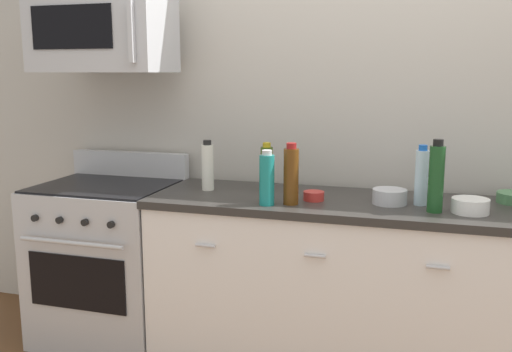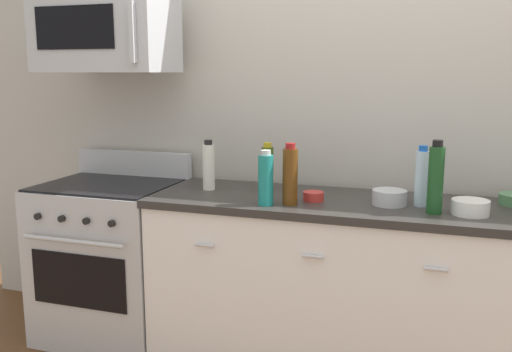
# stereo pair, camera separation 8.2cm
# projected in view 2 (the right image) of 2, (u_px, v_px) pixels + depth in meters

# --- Properties ---
(back_wall) EXTENTS (5.43, 0.10, 2.70)m
(back_wall) POSITION_uv_depth(u_px,v_px,m) (393.00, 110.00, 3.06)
(back_wall) COLOR #B7B2A8
(back_wall) RESTS_ON ground_plane
(counter_unit) EXTENTS (2.34, 0.66, 0.92)m
(counter_unit) POSITION_uv_depth(u_px,v_px,m) (378.00, 292.00, 2.84)
(counter_unit) COLOR white
(counter_unit) RESTS_ON ground_plane
(range_oven) EXTENTS (0.76, 0.69, 1.07)m
(range_oven) POSITION_uv_depth(u_px,v_px,m) (112.00, 259.00, 3.32)
(range_oven) COLOR #B7BABF
(range_oven) RESTS_ON ground_plane
(microwave) EXTENTS (0.74, 0.44, 0.40)m
(microwave) POSITION_uv_depth(u_px,v_px,m) (106.00, 36.00, 3.13)
(microwave) COLOR #B7BABF
(bottle_olive_oil) EXTENTS (0.07, 0.07, 0.26)m
(bottle_olive_oil) POSITION_uv_depth(u_px,v_px,m) (267.00, 168.00, 3.03)
(bottle_olive_oil) COLOR #385114
(bottle_olive_oil) RESTS_ON countertop_slab
(bottle_wine_amber) EXTENTS (0.07, 0.07, 0.30)m
(bottle_wine_amber) POSITION_uv_depth(u_px,v_px,m) (290.00, 176.00, 2.71)
(bottle_wine_amber) COLOR #59330F
(bottle_wine_amber) RESTS_ON countertop_slab
(bottle_water_clear) EXTENTS (0.06, 0.06, 0.29)m
(bottle_water_clear) POSITION_uv_depth(u_px,v_px,m) (422.00, 178.00, 2.67)
(bottle_water_clear) COLOR silver
(bottle_water_clear) RESTS_ON countertop_slab
(bottle_sparkling_teal) EXTENTS (0.07, 0.07, 0.27)m
(bottle_sparkling_teal) POSITION_uv_depth(u_px,v_px,m) (266.00, 179.00, 2.70)
(bottle_sparkling_teal) COLOR #197F7A
(bottle_sparkling_teal) RESTS_ON countertop_slab
(bottle_vinegar_white) EXTENTS (0.07, 0.07, 0.27)m
(bottle_vinegar_white) POSITION_uv_depth(u_px,v_px,m) (209.00, 166.00, 3.05)
(bottle_vinegar_white) COLOR silver
(bottle_vinegar_white) RESTS_ON countertop_slab
(bottle_wine_green) EXTENTS (0.07, 0.07, 0.33)m
(bottle_wine_green) POSITION_uv_depth(u_px,v_px,m) (436.00, 179.00, 2.53)
(bottle_wine_green) COLOR #19471E
(bottle_wine_green) RESTS_ON countertop_slab
(bowl_white_ceramic) EXTENTS (0.17, 0.17, 0.07)m
(bowl_white_ceramic) POSITION_uv_depth(u_px,v_px,m) (470.00, 207.00, 2.53)
(bowl_white_ceramic) COLOR white
(bowl_white_ceramic) RESTS_ON countertop_slab
(bowl_steel_prep) EXTENTS (0.17, 0.17, 0.07)m
(bowl_steel_prep) POSITION_uv_depth(u_px,v_px,m) (389.00, 197.00, 2.72)
(bowl_steel_prep) COLOR #B2B5BA
(bowl_steel_prep) RESTS_ON countertop_slab
(bowl_red_small) EXTENTS (0.10, 0.10, 0.05)m
(bowl_red_small) POSITION_uv_depth(u_px,v_px,m) (313.00, 196.00, 2.81)
(bowl_red_small) COLOR #B72D28
(bowl_red_small) RESTS_ON countertop_slab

